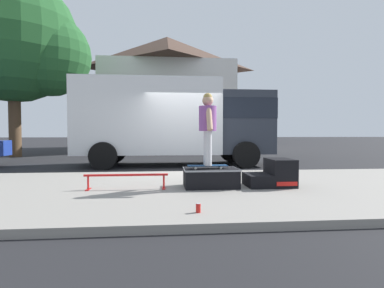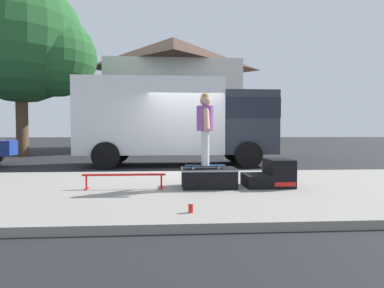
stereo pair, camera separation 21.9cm
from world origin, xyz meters
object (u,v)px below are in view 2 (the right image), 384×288
at_px(soda_can, 191,208).
at_px(box_truck, 178,119).
at_px(kicker_ramp, 272,175).
at_px(skate_box, 208,177).
at_px(grind_rail, 124,177).
at_px(skater_kid, 205,123).
at_px(skateboard, 205,166).
at_px(street_tree_main, 28,44).

xyz_separation_m(soda_can, box_truck, (-0.01, 7.18, 1.52)).
relative_size(kicker_ramp, box_truck, 0.13).
height_order(skate_box, grind_rail, skate_box).
relative_size(skater_kid, soda_can, 11.18).
xyz_separation_m(kicker_ramp, grind_rail, (-2.91, -0.07, -0.01)).
relative_size(skateboard, skater_kid, 0.56).
height_order(skateboard, box_truck, box_truck).
distance_m(skateboard, skater_kid, 0.84).
bearing_deg(skateboard, kicker_ramp, 1.88).
height_order(skateboard, skater_kid, skater_kid).
bearing_deg(skater_kid, kicker_ramp, 1.88).
xyz_separation_m(kicker_ramp, skater_kid, (-1.34, -0.04, 1.04)).
relative_size(skateboard, box_truck, 0.11).
relative_size(kicker_ramp, soda_can, 7.40).
bearing_deg(skate_box, kicker_ramp, -0.02).
distance_m(skate_box, grind_rail, 1.64).
xyz_separation_m(box_truck, street_tree_main, (-7.34, 4.66, 3.87)).
bearing_deg(soda_can, skate_box, 76.27).
height_order(kicker_ramp, soda_can, kicker_ramp).
distance_m(skateboard, soda_can, 1.95).
distance_m(grind_rail, skateboard, 1.58).
bearing_deg(box_truck, skate_box, -84.78).
distance_m(skate_box, street_tree_main, 13.68).
xyz_separation_m(skate_box, street_tree_main, (-7.82, 9.92, 5.25)).
bearing_deg(street_tree_main, soda_can, -58.18).
bearing_deg(grind_rail, street_tree_main, 121.74).
distance_m(kicker_ramp, box_truck, 5.71).
bearing_deg(skater_kid, soda_can, -102.04).
distance_m(skateboard, street_tree_main, 13.59).
bearing_deg(street_tree_main, kicker_ramp, -47.51).
relative_size(skate_box, skater_kid, 0.76).
xyz_separation_m(kicker_ramp, soda_can, (-1.74, -1.92, -0.16)).
bearing_deg(skate_box, skater_kid, -147.25).
distance_m(skater_kid, box_truck, 5.33).
xyz_separation_m(grind_rail, skater_kid, (1.57, 0.03, 1.05)).
distance_m(skate_box, skateboard, 0.24).
bearing_deg(soda_can, kicker_ramp, 47.75).
xyz_separation_m(soda_can, street_tree_main, (-7.35, 11.84, 5.39)).
bearing_deg(skateboard, street_tree_main, 127.86).
bearing_deg(street_tree_main, skater_kid, -52.14).
distance_m(kicker_ramp, grind_rail, 2.91).
bearing_deg(grind_rail, skate_box, 2.47).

